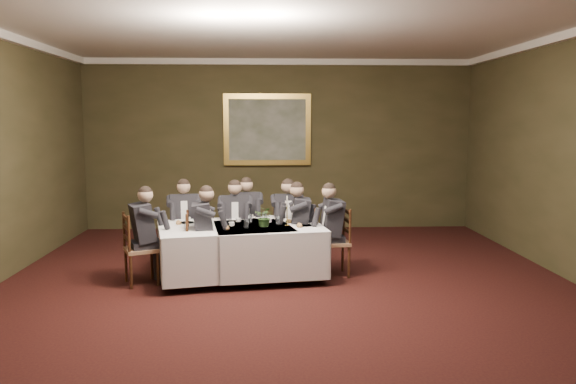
{
  "coord_description": "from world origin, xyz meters",
  "views": [
    {
      "loc": [
        -0.3,
        -6.68,
        2.24
      ],
      "look_at": [
        0.06,
        1.95,
        1.15
      ],
      "focal_mm": 35.0,
      "sensor_mm": 36.0,
      "label": 1
    }
  ],
  "objects": [
    {
      "name": "chair_sec_backleft",
      "position": [
        -1.56,
        2.04,
        0.28
      ],
      "size": [
        0.5,
        0.49,
        1.0
      ],
      "rotation": [
        0.0,
        0.0,
        3.3
      ],
      "color": "#8B6747",
      "rests_on": "ground"
    },
    {
      "name": "ceiling",
      "position": [
        0.0,
        0.0,
        3.5
      ],
      "size": [
        8.0,
        10.0,
        0.1
      ],
      "primitive_type": "cube",
      "color": "silver",
      "rests_on": "back_wall"
    },
    {
      "name": "diner_sec_endleft",
      "position": [
        -2.01,
        0.97,
        0.51
      ],
      "size": [
        0.6,
        0.56,
        1.35
      ],
      "rotation": [
        0.0,
        0.0,
        -1.16
      ],
      "color": "black",
      "rests_on": "chair_sec_endleft"
    },
    {
      "name": "ground",
      "position": [
        0.0,
        0.0,
        0.0
      ],
      "size": [
        10.0,
        10.0,
        0.0
      ],
      "primitive_type": "plane",
      "color": "black",
      "rests_on": "ground"
    },
    {
      "name": "diner_sec_endright",
      "position": [
        0.25,
        1.46,
        0.51
      ],
      "size": [
        0.49,
        0.43,
        1.35
      ],
      "rotation": [
        0.0,
        0.0,
        1.55
      ],
      "color": "black",
      "rests_on": "chair_sec_endright"
    },
    {
      "name": "diner_main_backright",
      "position": [
        0.05,
        1.98,
        0.51
      ],
      "size": [
        0.44,
        0.5,
        1.35
      ],
      "rotation": [
        0.0,
        0.0,
        3.2
      ],
      "color": "black",
      "rests_on": "chair_main_backright"
    },
    {
      "name": "place_setting_table_second",
      "position": [
        -1.39,
        1.51,
        0.8
      ],
      "size": [
        0.33,
        0.31,
        0.14
      ],
      "color": "white",
      "rests_on": "table_second"
    },
    {
      "name": "front_wall",
      "position": [
        0.0,
        -5.0,
        1.75
      ],
      "size": [
        8.0,
        0.1,
        3.5
      ],
      "primitive_type": "cube",
      "color": "#322F19",
      "rests_on": "ground"
    },
    {
      "name": "chair_main_endleft",
      "position": [
        -1.2,
        1.02,
        0.28
      ],
      "size": [
        0.47,
        0.48,
        1.0
      ],
      "rotation": [
        0.0,
        0.0,
        -1.46
      ],
      "color": "#8B6747",
      "rests_on": "ground"
    },
    {
      "name": "diner_sec_backleft",
      "position": [
        -1.56,
        2.02,
        0.51
      ],
      "size": [
        0.47,
        0.54,
        1.35
      ],
      "rotation": [
        0.0,
        0.0,
        3.3
      ],
      "color": "black",
      "rests_on": "chair_sec_backleft"
    },
    {
      "name": "crown_molding",
      "position": [
        0.0,
        0.0,
        3.44
      ],
      "size": [
        8.0,
        10.0,
        0.12
      ],
      "color": "white",
      "rests_on": "back_wall"
    },
    {
      "name": "chair_main_endright",
      "position": [
        0.72,
        1.3,
        0.28
      ],
      "size": [
        0.46,
        0.48,
        1.0
      ],
      "rotation": [
        0.0,
        0.0,
        1.67
      ],
      "color": "#8B6747",
      "rests_on": "ground"
    },
    {
      "name": "diner_main_endright",
      "position": [
        0.7,
        1.3,
        0.51
      ],
      "size": [
        0.52,
        0.45,
        1.35
      ],
      "rotation": [
        0.0,
        0.0,
        1.67
      ],
      "color": "black",
      "rests_on": "chair_main_endright"
    },
    {
      "name": "chair_sec_endleft",
      "position": [
        -2.02,
        0.96,
        0.28
      ],
      "size": [
        0.56,
        0.57,
        1.0
      ],
      "rotation": [
        0.0,
        0.0,
        -1.16
      ],
      "color": "#8B6747",
      "rests_on": "ground"
    },
    {
      "name": "chair_main_backleft",
      "position": [
        -0.76,
        1.88,
        0.28
      ],
      "size": [
        0.45,
        0.43,
        1.0
      ],
      "rotation": [
        0.0,
        0.0,
        3.17
      ],
      "color": "#8B6747",
      "rests_on": "ground"
    },
    {
      "name": "diner_main_endleft",
      "position": [
        -1.19,
        1.02,
        0.51
      ],
      "size": [
        0.52,
        0.45,
        1.35
      ],
      "rotation": [
        0.0,
        0.0,
        -1.46
      ],
      "color": "black",
      "rests_on": "chair_main_endleft"
    },
    {
      "name": "centerpiece",
      "position": [
        -0.3,
        1.13,
        0.91
      ],
      "size": [
        0.34,
        0.32,
        0.3
      ],
      "primitive_type": "imported",
      "rotation": [
        0.0,
        0.0,
        -0.43
      ],
      "color": "#2D5926",
      "rests_on": "table_main"
    },
    {
      "name": "table_main",
      "position": [
        -0.24,
        1.16,
        0.45
      ],
      "size": [
        1.69,
        1.38,
        0.67
      ],
      "rotation": [
        0.0,
        0.0,
        0.14
      ],
      "color": "black",
      "rests_on": "ground"
    },
    {
      "name": "candlestick",
      "position": [
        0.02,
        1.19,
        0.93
      ],
      "size": [
        0.06,
        0.06,
        0.44
      ],
      "color": "#AE9335",
      "rests_on": "table_main"
    },
    {
      "name": "painting",
      "position": [
        -0.24,
        4.94,
        2.07
      ],
      "size": [
        1.8,
        0.09,
        1.47
      ],
      "color": "gold",
      "rests_on": "back_wall"
    },
    {
      "name": "chair_sec_backright",
      "position": [
        -0.59,
        2.25,
        0.28
      ],
      "size": [
        0.46,
        0.44,
        1.0
      ],
      "rotation": [
        0.0,
        0.0,
        3.18
      ],
      "color": "#8B6747",
      "rests_on": "ground"
    },
    {
      "name": "chair_main_backright",
      "position": [
        0.05,
        2.0,
        0.28
      ],
      "size": [
        0.46,
        0.45,
        1.0
      ],
      "rotation": [
        0.0,
        0.0,
        3.2
      ],
      "color": "#8B6747",
      "rests_on": "ground"
    },
    {
      "name": "diner_sec_backright",
      "position": [
        -0.59,
        2.23,
        0.51
      ],
      "size": [
        0.43,
        0.49,
        1.35
      ],
      "rotation": [
        0.0,
        0.0,
        3.18
      ],
      "color": "black",
      "rests_on": "chair_sec_backright"
    },
    {
      "name": "place_setting_table_main",
      "position": [
        -0.64,
        1.44,
        0.8
      ],
      "size": [
        0.33,
        0.31,
        0.14
      ],
      "color": "white",
      "rests_on": "table_main"
    },
    {
      "name": "diner_main_backleft",
      "position": [
        -0.76,
        1.87,
        0.51
      ],
      "size": [
        0.43,
        0.49,
        1.35
      ],
      "rotation": [
        0.0,
        0.0,
        3.17
      ],
      "color": "black",
      "rests_on": "chair_main_backleft"
    },
    {
      "name": "chair_sec_endright",
      "position": [
        0.26,
        1.46,
        0.28
      ],
      "size": [
        0.43,
        0.45,
        1.0
      ],
      "rotation": [
        0.0,
        0.0,
        1.55
      ],
      "color": "#8B6747",
      "rests_on": "ground"
    },
    {
      "name": "back_wall",
      "position": [
        0.0,
        5.0,
        1.75
      ],
      "size": [
        8.0,
        0.1,
        3.5
      ],
      "primitive_type": "cube",
      "color": "#322F19",
      "rests_on": "ground"
    },
    {
      "name": "table_second",
      "position": [
        -0.88,
        1.21,
        0.45
      ],
      "size": [
        2.1,
        1.76,
        0.67
      ],
      "rotation": [
        0.0,
        0.0,
        0.21
      ],
      "color": "black",
      "rests_on": "ground"
    }
  ]
}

